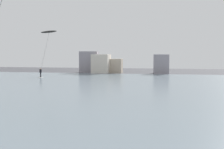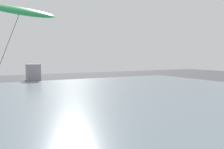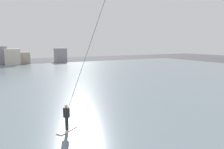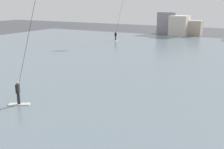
% 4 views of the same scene
% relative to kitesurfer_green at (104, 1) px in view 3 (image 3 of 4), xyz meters
% --- Properties ---
extents(water_bay, '(84.00, 52.00, 0.10)m').
position_rel_kitesurfer_green_xyz_m(water_bay, '(4.82, 18.25, -7.86)').
color(water_bay, slate).
rests_on(water_bay, ground).
extents(far_shore_buildings, '(19.65, 5.09, 4.74)m').
position_rel_kitesurfer_green_xyz_m(far_shore_buildings, '(-1.48, 46.70, -5.87)').
color(far_shore_buildings, gray).
rests_on(far_shore_buildings, ground).
extents(kitesurfer_green, '(5.36, 3.34, 9.00)m').
position_rel_kitesurfer_green_xyz_m(kitesurfer_green, '(0.00, 0.00, 0.00)').
color(kitesurfer_green, silver).
rests_on(kitesurfer_green, water_bay).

